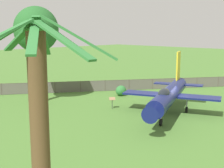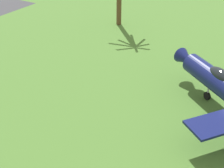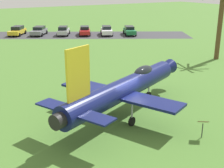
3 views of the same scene
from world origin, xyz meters
name	(u,v)px [view 1 (image 1 of 3)]	position (x,y,z in m)	size (l,w,h in m)	color
ground_plane	(169,115)	(0.00, 0.00, 0.00)	(200.00, 200.00, 0.00)	#47722D
display_jet	(169,95)	(-0.31, -0.13, 1.92)	(13.12, 8.83, 5.48)	#111951
shade_tree	(36,30)	(-5.54, 12.82, 7.60)	(4.68, 4.37, 10.08)	brown
palm_tree	(41,150)	(-18.54, -7.83, 4.16)	(4.35, 4.10, 8.05)	brown
perimeter_fence	(129,84)	(6.26, 10.30, 0.75)	(30.97, 21.50, 1.40)	#4C4238
shrub_near_fence	(121,91)	(3.01, 8.73, 0.61)	(1.36, 1.13, 1.22)	#2D7033
info_plaque	(112,100)	(-2.11, 5.21, 0.85)	(0.72, 0.68, 1.14)	#333333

